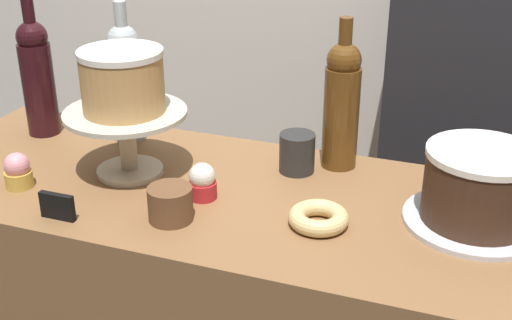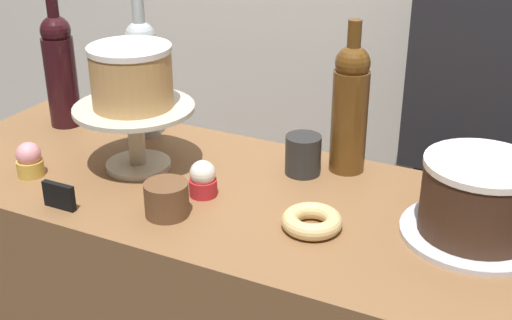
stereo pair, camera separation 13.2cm
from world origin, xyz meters
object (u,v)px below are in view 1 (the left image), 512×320
Objects in this scene: price_sign_chalkboard at (57,206)px; coffee_cup_ceramic at (297,153)px; wine_bottle_amber at (342,103)px; cupcake_strawberry at (18,171)px; white_layer_cake at (122,81)px; cupcake_vanilla at (202,182)px; cake_stand_pedestal at (127,131)px; donut_glazed at (319,218)px; barista_figure at (451,155)px; chocolate_round_cake at (480,185)px; wine_bottle_dark_red at (37,76)px; wine_bottle_clear at (126,80)px; cookie_stack at (170,204)px.

price_sign_chalkboard is 0.50m from coffee_cup_ceramic.
cupcake_strawberry is (-0.59, -0.32, -0.11)m from wine_bottle_amber.
cupcake_vanilla is at bearing -14.19° from white_layer_cake.
cake_stand_pedestal is at bearing 165.81° from cupcake_vanilla.
donut_glazed is 1.32× the size of coffee_cup_ceramic.
barista_figure is (0.65, 0.82, -0.15)m from price_sign_chalkboard.
chocolate_round_cake is 0.30m from donut_glazed.
wine_bottle_dark_red reaches higher than chocolate_round_cake.
wine_bottle_dark_red reaches higher than price_sign_chalkboard.
donut_glazed is at bearing -84.10° from wine_bottle_amber.
wine_bottle_amber is 0.72m from wine_bottle_dark_red.
wine_bottle_dark_red is (-0.21, -0.04, 0.00)m from wine_bottle_clear.
wine_bottle_clear is (-0.09, 0.17, 0.05)m from cake_stand_pedestal.
cupcake_strawberry is 1.06× the size of price_sign_chalkboard.
price_sign_chalkboard is at bearing -97.77° from white_layer_cake.
donut_glazed is 0.07× the size of barista_figure.
donut_glazed is 0.23m from coffee_cup_ceramic.
wine_bottle_amber is 0.53m from barista_figure.
cake_stand_pedestal is 2.99× the size of coffee_cup_ceramic.
white_layer_cake reaches higher than cookie_stack.
price_sign_chalkboard is at bearing -142.61° from cupcake_vanilla.
wine_bottle_dark_red is 4.38× the size of cupcake_strawberry.
cupcake_strawberry reaches higher than donut_glazed.
coffee_cup_ceramic reaches higher than donut_glazed.
cupcake_strawberry is 0.62m from donut_glazed.
white_layer_cake is 1.53× the size of donut_glazed.
wine_bottle_amber is 0.43m from cookie_stack.
white_layer_cake is at bearing 165.81° from cupcake_vanilla.
cake_stand_pedestal is 0.78× the size of wine_bottle_dark_red.
cupcake_strawberry is 0.17m from price_sign_chalkboard.
donut_glazed is at bearing -24.71° from wine_bottle_clear.
white_layer_cake reaches higher than donut_glazed.
cake_stand_pedestal is 2.27× the size of donut_glazed.
cupcake_strawberry reaches higher than cookie_stack.
wine_bottle_clear is 0.33m from cupcake_strawberry.
coffee_cup_ceramic is at bearing 165.12° from chocolate_round_cake.
cupcake_vanilla is 0.10m from cookie_stack.
white_layer_cake is 2.44× the size of price_sign_chalkboard.
wine_bottle_amber is at bearing -117.74° from barista_figure.
white_layer_cake is 0.28m from price_sign_chalkboard.
donut_glazed is at bearing -9.75° from white_layer_cake.
chocolate_round_cake is 2.93× the size of price_sign_chalkboard.
cupcake_strawberry is 0.87× the size of coffee_cup_ceramic.
cake_stand_pedestal is at bearing 36.11° from cupcake_strawberry.
barista_figure is (0.72, 0.43, -0.26)m from wine_bottle_clear.
barista_figure reaches higher than wine_bottle_dark_red.
cookie_stack reaches higher than price_sign_chalkboard.
price_sign_chalkboard is (0.15, -0.08, -0.01)m from cupcake_strawberry.
wine_bottle_clear is 0.20× the size of barista_figure.
barista_figure reaches higher than coffee_cup_ceramic.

